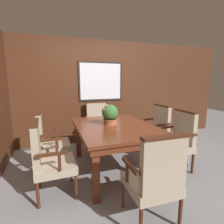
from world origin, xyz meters
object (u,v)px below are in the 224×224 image
chair_head_near (155,177)px  potted_plant (110,114)px  chair_right_far (156,128)px  dining_table (115,131)px  chair_left_far (49,139)px  chair_left_near (48,157)px  chair_right_near (178,139)px  chair_head_far (98,123)px

chair_head_near → potted_plant: 1.39m
chair_right_far → dining_table: bearing=-74.9°
chair_head_near → chair_left_far: bearing=-55.6°
chair_head_near → chair_left_far: 1.92m
chair_head_near → chair_right_far: (1.05, 1.59, 0.00)m
dining_table → chair_right_far: chair_right_far is taller
chair_left_far → chair_left_near: same height
chair_left_far → potted_plant: 1.12m
dining_table → chair_right_near: 1.07m
dining_table → chair_left_near: bearing=-160.5°
chair_right_near → chair_right_far: bearing=177.0°
chair_right_far → potted_plant: potted_plant is taller
chair_head_far → chair_left_far: 1.37m
chair_left_near → potted_plant: (1.00, 0.47, 0.41)m
chair_left_far → chair_right_far: same height
chair_head_near → chair_left_far: size_ratio=1.00×
chair_right_far → chair_right_near: 0.70m
dining_table → chair_head_far: chair_head_far is taller
chair_head_far → chair_head_near: (-0.03, -2.46, 0.00)m
chair_head_far → chair_left_near: same height
chair_right_far → chair_head_far: bearing=-134.4°
dining_table → potted_plant: bearing=120.1°
chair_head_far → chair_left_far: (-1.08, -0.85, 0.00)m
chair_head_near → chair_left_near: 1.35m
chair_left_near → potted_plant: potted_plant is taller
chair_right_near → dining_table: bearing=-109.0°
dining_table → chair_right_near: (1.01, -0.34, -0.15)m
chair_head_far → chair_head_near: 2.46m
chair_left_far → chair_right_near: same height
dining_table → chair_head_near: 1.24m
dining_table → chair_right_near: chair_right_near is taller
potted_plant → chair_head_near: bearing=-87.9°
dining_table → potted_plant: size_ratio=4.82×
chair_left_near → chair_right_near: size_ratio=1.00×
dining_table → chair_head_far: bearing=88.9°
dining_table → chair_right_far: 1.11m
chair_head_near → chair_left_near: bearing=-38.1°
chair_head_near → chair_right_near: size_ratio=1.00×
chair_head_near → potted_plant: potted_plant is taller
dining_table → chair_left_far: chair_left_far is taller
chair_left_near → potted_plant: size_ratio=2.99×
chair_right_near → chair_head_far: bearing=-148.3°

